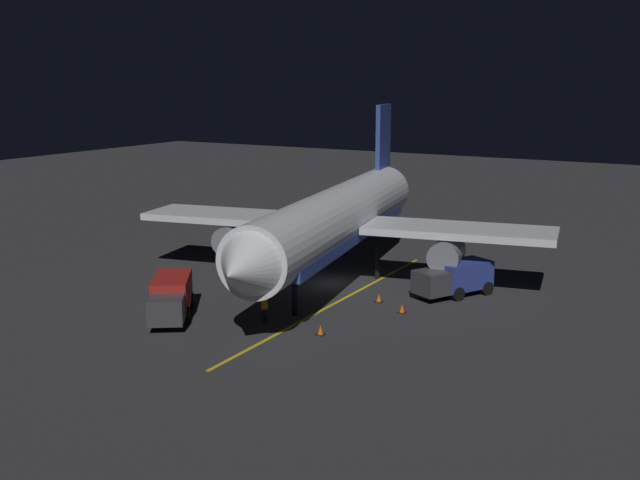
{
  "coord_description": "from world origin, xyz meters",
  "views": [
    {
      "loc": [
        -25.63,
        46.27,
        14.27
      ],
      "look_at": [
        0.0,
        2.0,
        3.5
      ],
      "focal_mm": 43.74,
      "sensor_mm": 36.0,
      "label": 1
    }
  ],
  "objects_px": {
    "airliner": "(337,219)",
    "traffic_cone_near_left": "(379,298)",
    "traffic_cone_under_wing": "(320,330)",
    "ground_crew_worker": "(265,308)",
    "catering_truck": "(455,279)",
    "traffic_cone_near_right": "(402,309)",
    "baggage_truck": "(171,298)"
  },
  "relations": [
    {
      "from": "catering_truck",
      "to": "traffic_cone_near_left",
      "type": "xyz_separation_m",
      "value": [
        3.75,
        3.84,
        -0.92
      ]
    },
    {
      "from": "catering_truck",
      "to": "traffic_cone_near_left",
      "type": "height_order",
      "value": "catering_truck"
    },
    {
      "from": "airliner",
      "to": "traffic_cone_near_left",
      "type": "relative_size",
      "value": 64.65
    },
    {
      "from": "airliner",
      "to": "baggage_truck",
      "type": "xyz_separation_m",
      "value": [
        4.58,
        12.35,
        -3.25
      ]
    },
    {
      "from": "traffic_cone_near_right",
      "to": "baggage_truck",
      "type": "bearing_deg",
      "value": 34.1
    },
    {
      "from": "baggage_truck",
      "to": "ground_crew_worker",
      "type": "relative_size",
      "value": 3.55
    },
    {
      "from": "catering_truck",
      "to": "ground_crew_worker",
      "type": "relative_size",
      "value": 3.34
    },
    {
      "from": "traffic_cone_near_left",
      "to": "traffic_cone_near_right",
      "type": "height_order",
      "value": "same"
    },
    {
      "from": "catering_truck",
      "to": "traffic_cone_near_right",
      "type": "height_order",
      "value": "catering_truck"
    },
    {
      "from": "traffic_cone_under_wing",
      "to": "traffic_cone_near_left",
      "type": "bearing_deg",
      "value": -89.91
    },
    {
      "from": "baggage_truck",
      "to": "traffic_cone_near_left",
      "type": "height_order",
      "value": "baggage_truck"
    },
    {
      "from": "airliner",
      "to": "ground_crew_worker",
      "type": "bearing_deg",
      "value": 94.58
    },
    {
      "from": "baggage_truck",
      "to": "traffic_cone_under_wing",
      "type": "relative_size",
      "value": 11.22
    },
    {
      "from": "catering_truck",
      "to": "baggage_truck",
      "type": "bearing_deg",
      "value": 45.02
    },
    {
      "from": "ground_crew_worker",
      "to": "traffic_cone_near_right",
      "type": "distance_m",
      "value": 8.58
    },
    {
      "from": "traffic_cone_under_wing",
      "to": "traffic_cone_near_right",
      "type": "bearing_deg",
      "value": -110.14
    },
    {
      "from": "ground_crew_worker",
      "to": "traffic_cone_under_wing",
      "type": "relative_size",
      "value": 3.16
    },
    {
      "from": "airliner",
      "to": "traffic_cone_near_right",
      "type": "relative_size",
      "value": 64.65
    },
    {
      "from": "airliner",
      "to": "catering_truck",
      "type": "bearing_deg",
      "value": -174.8
    },
    {
      "from": "ground_crew_worker",
      "to": "traffic_cone_under_wing",
      "type": "height_order",
      "value": "ground_crew_worker"
    },
    {
      "from": "baggage_truck",
      "to": "catering_truck",
      "type": "height_order",
      "value": "baggage_truck"
    },
    {
      "from": "traffic_cone_under_wing",
      "to": "ground_crew_worker",
      "type": "bearing_deg",
      "value": -3.94
    },
    {
      "from": "ground_crew_worker",
      "to": "traffic_cone_under_wing",
      "type": "bearing_deg",
      "value": 176.06
    },
    {
      "from": "ground_crew_worker",
      "to": "traffic_cone_near_left",
      "type": "height_order",
      "value": "ground_crew_worker"
    },
    {
      "from": "traffic_cone_near_right",
      "to": "catering_truck",
      "type": "bearing_deg",
      "value": -105.76
    },
    {
      "from": "airliner",
      "to": "traffic_cone_under_wing",
      "type": "xyz_separation_m",
      "value": [
        -4.8,
        10.61,
        -4.25
      ]
    },
    {
      "from": "airliner",
      "to": "ground_crew_worker",
      "type": "xyz_separation_m",
      "value": [
        -0.83,
        10.34,
        -3.61
      ]
    },
    {
      "from": "baggage_truck",
      "to": "traffic_cone_under_wing",
      "type": "bearing_deg",
      "value": -169.51
    },
    {
      "from": "baggage_truck",
      "to": "traffic_cone_near_left",
      "type": "distance_m",
      "value": 13.23
    },
    {
      "from": "ground_crew_worker",
      "to": "traffic_cone_near_right",
      "type": "xyz_separation_m",
      "value": [
        -6.22,
        -5.87,
        -0.64
      ]
    },
    {
      "from": "airliner",
      "to": "traffic_cone_near_left",
      "type": "bearing_deg",
      "value": 147.35
    },
    {
      "from": "traffic_cone_near_left",
      "to": "airliner",
      "type": "bearing_deg",
      "value": -32.65
    }
  ]
}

